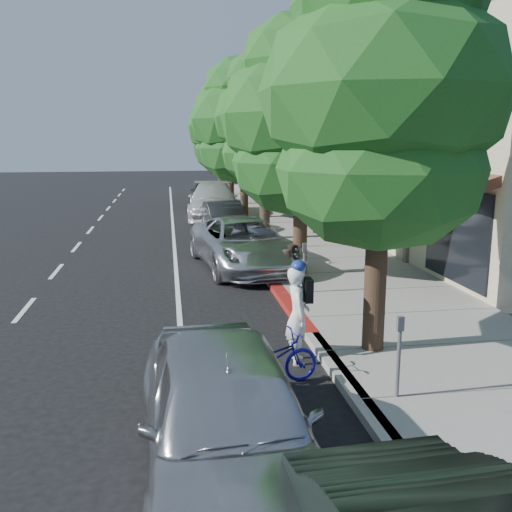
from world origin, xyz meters
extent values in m
plane|color=black|center=(0.00, 0.00, 0.00)|extent=(120.00, 120.00, 0.00)
cube|color=gray|center=(2.30, 8.00, 0.07)|extent=(4.60, 56.00, 0.15)
cube|color=#9E998E|center=(0.00, 8.00, 0.07)|extent=(0.30, 56.00, 0.15)
cube|color=maroon|center=(0.00, 1.00, 0.07)|extent=(0.32, 4.00, 0.15)
cube|color=beige|center=(9.60, 18.00, 3.50)|extent=(10.00, 36.00, 7.00)
cylinder|color=black|center=(0.90, -2.00, 1.34)|extent=(0.40, 0.40, 2.68)
ellipsoid|color=#164C17|center=(0.90, -2.00, 3.45)|extent=(3.69, 3.69, 2.95)
ellipsoid|color=#164C17|center=(0.90, -2.00, 4.75)|extent=(4.34, 4.34, 3.47)
ellipsoid|color=#164C17|center=(0.90, -2.00, 6.13)|extent=(3.25, 3.25, 2.60)
cylinder|color=black|center=(0.90, 4.00, 1.30)|extent=(0.40, 0.40, 2.60)
ellipsoid|color=#164C17|center=(0.90, 4.00, 3.34)|extent=(3.90, 3.90, 3.12)
ellipsoid|color=#164C17|center=(0.90, 4.00, 4.60)|extent=(4.59, 4.59, 3.67)
ellipsoid|color=#164C17|center=(0.90, 4.00, 5.94)|extent=(3.44, 3.44, 2.75)
cylinder|color=black|center=(0.90, 10.00, 1.34)|extent=(0.40, 0.40, 2.67)
ellipsoid|color=#164C17|center=(0.90, 10.00, 3.44)|extent=(3.35, 3.35, 2.68)
ellipsoid|color=#164C17|center=(0.90, 10.00, 4.74)|extent=(3.94, 3.94, 3.15)
ellipsoid|color=#164C17|center=(0.90, 10.00, 6.11)|extent=(2.95, 2.95, 2.36)
cylinder|color=black|center=(0.90, 16.00, 1.36)|extent=(0.40, 0.40, 2.73)
ellipsoid|color=#164C17|center=(0.90, 16.00, 3.51)|extent=(4.44, 4.44, 3.56)
ellipsoid|color=#164C17|center=(0.90, 16.00, 4.83)|extent=(5.23, 5.23, 4.18)
ellipsoid|color=#164C17|center=(0.90, 16.00, 6.24)|extent=(3.92, 3.92, 3.14)
cylinder|color=black|center=(0.90, 22.00, 1.32)|extent=(0.40, 0.40, 2.63)
ellipsoid|color=#164C17|center=(0.90, 22.00, 3.39)|extent=(4.27, 4.27, 3.42)
ellipsoid|color=#164C17|center=(0.90, 22.00, 4.67)|extent=(5.03, 5.03, 4.02)
ellipsoid|color=#164C17|center=(0.90, 22.00, 6.02)|extent=(3.77, 3.77, 3.02)
cylinder|color=black|center=(0.90, 28.00, 1.35)|extent=(0.40, 0.40, 2.70)
ellipsoid|color=#164C17|center=(0.90, 28.00, 3.48)|extent=(3.93, 3.93, 3.14)
ellipsoid|color=#164C17|center=(0.90, 28.00, 4.79)|extent=(4.62, 4.62, 3.70)
ellipsoid|color=#164C17|center=(0.90, 28.00, 6.18)|extent=(3.47, 3.47, 2.77)
imported|color=white|center=(-0.55, -2.08, 0.88)|extent=(0.48, 0.68, 1.76)
imported|color=navy|center=(-1.23, -3.00, 0.45)|extent=(1.78, 0.93, 0.89)
imported|color=silver|center=(-0.50, 5.50, 0.78)|extent=(3.29, 5.89, 1.56)
imported|color=black|center=(-0.50, 11.88, 0.69)|extent=(1.77, 4.26, 1.37)
imported|color=silver|center=(-0.55, 16.94, 0.87)|extent=(2.87, 6.13, 1.73)
imported|color=black|center=(-0.52, 22.92, 0.73)|extent=(2.27, 4.49, 1.47)
imported|color=#B5B6BA|center=(-2.19, -5.57, 0.83)|extent=(2.11, 4.92, 1.65)
imported|color=black|center=(3.32, 10.95, 1.05)|extent=(0.99, 0.83, 1.81)
camera|label=1|loc=(-2.77, -11.57, 3.97)|focal=40.00mm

